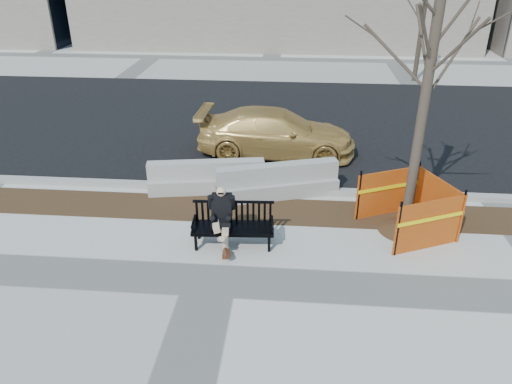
# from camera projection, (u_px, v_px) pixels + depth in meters

# --- Properties ---
(ground) EXTENTS (120.00, 120.00, 0.00)m
(ground) POSITION_uv_depth(u_px,v_px,m) (210.00, 280.00, 8.74)
(ground) COLOR beige
(ground) RESTS_ON ground
(mulch_strip) EXTENTS (40.00, 1.20, 0.02)m
(mulch_strip) POSITION_uv_depth(u_px,v_px,m) (230.00, 209.00, 11.05)
(mulch_strip) COLOR #47301C
(mulch_strip) RESTS_ON ground
(asphalt_street) EXTENTS (60.00, 10.40, 0.01)m
(asphalt_street) POSITION_uv_depth(u_px,v_px,m) (254.00, 120.00, 16.56)
(asphalt_street) COLOR black
(asphalt_street) RESTS_ON ground
(curb) EXTENTS (60.00, 0.25, 0.12)m
(curb) POSITION_uv_depth(u_px,v_px,m) (235.00, 188.00, 11.87)
(curb) COLOR #9E9B93
(curb) RESTS_ON ground
(bench) EXTENTS (1.66, 0.67, 0.87)m
(bench) POSITION_uv_depth(u_px,v_px,m) (233.00, 245.00, 9.77)
(bench) COLOR black
(bench) RESTS_ON ground
(seated_man) EXTENTS (0.56, 0.88, 1.19)m
(seated_man) POSITION_uv_depth(u_px,v_px,m) (223.00, 243.00, 9.81)
(seated_man) COLOR black
(seated_man) RESTS_ON ground
(tree_fence) EXTENTS (3.04, 3.04, 5.74)m
(tree_fence) POSITION_uv_depth(u_px,v_px,m) (404.00, 230.00, 10.26)
(tree_fence) COLOR orange
(tree_fence) RESTS_ON ground
(sedan) EXTENTS (4.41, 1.92, 1.26)m
(sedan) POSITION_uv_depth(u_px,v_px,m) (276.00, 154.00, 13.95)
(sedan) COLOR tan
(sedan) RESTS_ON ground
(jersey_barrier_left) EXTENTS (2.79, 0.99, 0.79)m
(jersey_barrier_left) POSITION_uv_depth(u_px,v_px,m) (207.00, 191.00, 11.87)
(jersey_barrier_left) COLOR #A7A49C
(jersey_barrier_left) RESTS_ON ground
(jersey_barrier_right) EXTENTS (2.90, 1.40, 0.82)m
(jersey_barrier_right) POSITION_uv_depth(u_px,v_px,m) (277.00, 196.00, 11.64)
(jersey_barrier_right) COLOR #A29F98
(jersey_barrier_right) RESTS_ON ground
(far_tree_right) EXTENTS (2.58, 2.58, 6.05)m
(far_tree_right) POSITION_uv_depth(u_px,v_px,m) (414.00, 81.00, 21.32)
(far_tree_right) COLOR #41362A
(far_tree_right) RESTS_ON ground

